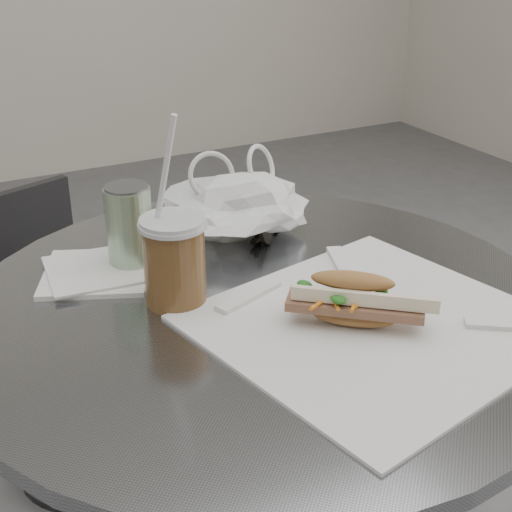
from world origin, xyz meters
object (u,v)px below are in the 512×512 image
drink_can (130,228)px  chair_far (64,356)px  cafe_table (261,466)px  banh_mi (354,300)px  sunglasses (269,221)px  iced_coffee (174,259)px

drink_can → chair_far: bearing=91.7°
cafe_table → drink_can: (-0.11, 0.16, 0.33)m
banh_mi → drink_can: drink_can is taller
cafe_table → sunglasses: sunglasses is taller
iced_coffee → chair_far: bearing=92.9°
cafe_table → banh_mi: banh_mi is taller
chair_far → sunglasses: bearing=94.9°
iced_coffee → sunglasses: (0.20, 0.13, -0.04)m
chair_far → iced_coffee: 0.82m
sunglasses → drink_can: drink_can is taller
cafe_table → drink_can: 0.39m
sunglasses → iced_coffee: bearing=165.3°
chair_far → iced_coffee: size_ratio=2.70×
cafe_table → sunglasses: bearing=58.7°
chair_far → iced_coffee: (0.03, -0.64, 0.51)m
cafe_table → iced_coffee: iced_coffee is taller
iced_coffee → drink_can: iced_coffee is taller
banh_mi → iced_coffee: 0.22m
chair_far → drink_can: (0.02, -0.52, 0.51)m
banh_mi → chair_far: bearing=143.3°
banh_mi → drink_can: size_ratio=1.64×
banh_mi → sunglasses: 0.29m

